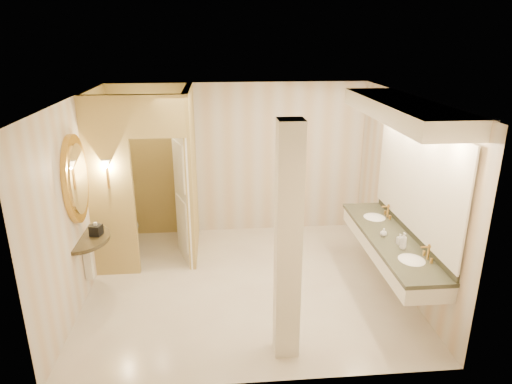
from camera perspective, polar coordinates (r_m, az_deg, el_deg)
The scene contains 16 objects.
floor at distance 6.83m, azimuth -1.19°, elevation -11.41°, with size 4.50×4.50×0.00m, color silver.
ceiling at distance 5.93m, azimuth -1.38°, elevation 11.64°, with size 4.50×4.50×0.00m, color white.
wall_back at distance 8.16m, azimuth -2.22°, elevation 4.08°, with size 4.50×0.02×2.70m, color beige.
wall_front at distance 4.43m, azimuth 0.48°, elevation -9.58°, with size 4.50×0.02×2.70m, color beige.
wall_left at distance 6.52m, azimuth -21.44°, elevation -1.26°, with size 0.02×4.00×2.70m, color beige.
wall_right at distance 6.77m, azimuth 18.08°, elevation -0.11°, with size 0.02×4.00×2.70m, color beige.
toilet_closet at distance 7.19m, azimuth -10.75°, elevation 1.93°, with size 1.50×1.55×2.70m.
wall_sconce at distance 6.71m, azimuth -18.21°, elevation 3.14°, with size 0.14×0.14×0.42m.
vanity at distance 6.23m, azimuth 17.44°, elevation 1.02°, with size 0.75×2.72×2.09m.
console_shelf at distance 6.45m, azimuth -21.25°, elevation -1.57°, with size 0.90×0.90×1.90m.
pillar at distance 4.90m, azimuth 4.03°, elevation -6.63°, with size 0.27×0.27×2.70m, color white.
tissue_box at distance 6.60m, azimuth -19.36°, elevation -4.51°, with size 0.14×0.14×0.14m, color black.
toilet at distance 8.00m, azimuth -16.00°, elevation -4.56°, with size 0.40×0.69×0.71m, color white.
soap_bottle_a at distance 6.27m, azimuth 17.53°, elevation -5.62°, with size 0.06×0.06×0.14m, color beige.
soap_bottle_b at distance 6.44m, azimuth 15.67°, elevation -4.87°, with size 0.09×0.09×0.12m, color silver.
soap_bottle_c at distance 6.13m, azimuth 17.96°, elevation -5.81°, with size 0.09×0.09×0.22m, color #C6B28C.
Camera 1 is at (-0.38, -5.86, 3.49)m, focal length 32.00 mm.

